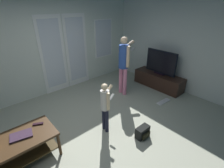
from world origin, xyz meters
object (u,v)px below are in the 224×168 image
flat_screen_tv (161,62)px  laptop_closed (21,135)px  coffee_table (20,144)px  tv_remote_black (38,124)px  person_adult (124,61)px  backpack (143,132)px  tv_stand (158,80)px  loose_keyboard (164,102)px  person_child (105,104)px

flat_screen_tv → laptop_closed: flat_screen_tv is taller
coffee_table → tv_remote_black: 0.40m
person_adult → tv_remote_black: size_ratio=9.53×
flat_screen_tv → backpack: flat_screen_tv is taller
flat_screen_tv → person_adult: 1.22m
tv_stand → loose_keyboard: (-0.66, -0.63, -0.21)m
loose_keyboard → laptop_closed: laptop_closed is taller
tv_remote_black → loose_keyboard: bearing=14.1°
laptop_closed → coffee_table: bearing=-143.4°
flat_screen_tv → person_adult: (-1.12, 0.44, 0.18)m
backpack → laptop_closed: size_ratio=0.90×
flat_screen_tv → loose_keyboard: bearing=-136.0°
backpack → tv_remote_black: (-1.54, 1.10, 0.38)m
coffee_table → person_child: (1.48, -0.33, 0.29)m
backpack → loose_keyboard: bearing=16.8°
flat_screen_tv → laptop_closed: bearing=-179.0°
flat_screen_tv → person_adult: bearing=158.4°
tv_remote_black → person_child: bearing=4.6°
coffee_table → tv_remote_black: bearing=20.2°
tv_stand → laptop_closed: laptop_closed is taller
person_adult → laptop_closed: bearing=-169.6°
loose_keyboard → flat_screen_tv: bearing=44.0°
coffee_table → person_adult: bearing=10.6°
tv_remote_black → tv_stand: bearing=26.1°
flat_screen_tv → person_adult: size_ratio=0.61×
backpack → flat_screen_tv: bearing=27.0°
coffee_table → backpack: coffee_table is taller
backpack → tv_remote_black: 1.93m
laptop_closed → person_child: bearing=-1.6°
backpack → person_child: bearing=122.6°
loose_keyboard → coffee_table: bearing=170.8°
loose_keyboard → tv_remote_black: tv_remote_black is taller
coffee_table → backpack: bearing=-27.1°
laptop_closed → tv_remote_black: bearing=31.8°
loose_keyboard → laptop_closed: bearing=170.2°
person_adult → laptop_closed: (-2.81, -0.51, -0.48)m
tv_stand → person_adult: size_ratio=0.94×
tv_stand → person_child: (-2.49, -0.42, 0.42)m
loose_keyboard → laptop_closed: 3.35m
person_child → laptop_closed: bearing=166.1°
tv_remote_black → backpack: bearing=-8.7°
laptop_closed → person_adult: bearing=22.7°
coffee_table → flat_screen_tv: (3.98, 0.10, 0.45)m
flat_screen_tv → backpack: (-2.09, -1.06, -0.69)m
coffee_table → person_adult: (2.86, 0.54, 0.63)m
coffee_table → tv_stand: bearing=1.3°
person_child → backpack: person_child is taller
person_adult → backpack: size_ratio=5.57×
person_adult → person_child: size_ratio=1.52×
tv_stand → tv_remote_black: (-3.63, 0.04, 0.27)m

